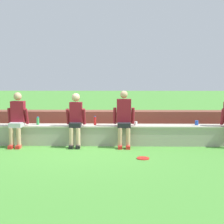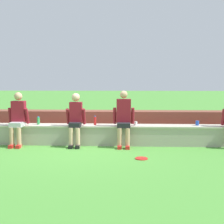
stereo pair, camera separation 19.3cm
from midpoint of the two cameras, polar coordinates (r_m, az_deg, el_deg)
name	(u,v)px [view 2 (the right image)]	position (r m, az deg, el deg)	size (l,w,h in m)	color
ground_plane	(81,146)	(7.80, -5.29, -6.48)	(80.00, 80.00, 0.00)	#4C9338
stone_seating_wall	(82,134)	(7.98, -5.09, -4.18)	(8.43, 0.51, 0.52)	#A8A08E
brick_bleachers	(87,126)	(9.05, -4.17, -2.67)	(11.92, 1.14, 0.76)	brown
person_far_left	(18,118)	(8.02, -16.89, -1.04)	(0.52, 0.55, 1.38)	tan
person_left_of_center	(75,118)	(7.67, -6.27, -1.21)	(0.49, 0.53, 1.36)	#DBAD89
person_center	(124,117)	(7.60, 2.97, -1.00)	(0.55, 0.55, 1.43)	tan
water_bottle_near_right	(38,121)	(8.18, -13.23, -1.63)	(0.07, 0.07, 0.21)	green
water_bottle_mid_left	(95,121)	(7.89, -2.55, -1.67)	(0.06, 0.06, 0.24)	red
plastic_cup_left_end	(197,123)	(8.14, 16.61, -2.04)	(0.09, 0.09, 0.12)	blue
plastic_cup_right_end	(136,124)	(7.81, 5.24, -2.21)	(0.09, 0.09, 0.10)	white
frisbee	(141,158)	(6.58, 6.48, -8.80)	(0.27, 0.27, 0.02)	red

